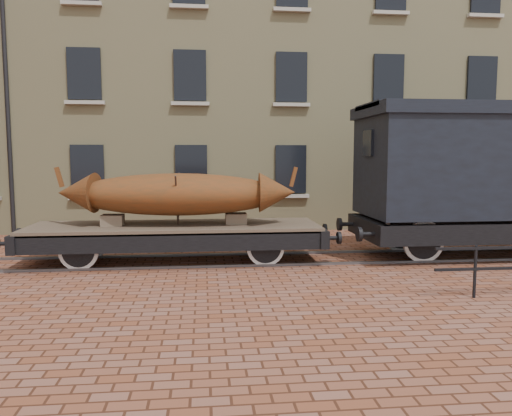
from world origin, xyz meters
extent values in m
plane|color=brown|center=(0.00, 0.00, 0.00)|extent=(90.00, 90.00, 0.00)
cube|color=tan|center=(3.00, 10.00, 7.00)|extent=(40.00, 10.00, 14.00)
cube|color=black|center=(-6.00, 4.96, 2.20)|extent=(1.10, 0.12, 1.70)
cube|color=#A9A394|center=(-6.00, 4.90, 1.25)|extent=(1.30, 0.18, 0.12)
cube|color=black|center=(-2.50, 4.96, 2.20)|extent=(1.10, 0.12, 1.70)
cube|color=#A9A394|center=(-2.50, 4.90, 1.25)|extent=(1.30, 0.18, 0.12)
cube|color=black|center=(1.00, 4.96, 2.20)|extent=(1.10, 0.12, 1.70)
cube|color=#A9A394|center=(1.00, 4.90, 1.25)|extent=(1.30, 0.18, 0.12)
cube|color=black|center=(4.50, 4.96, 2.20)|extent=(1.10, 0.12, 1.70)
cube|color=#A9A394|center=(4.50, 4.90, 1.25)|extent=(1.30, 0.18, 0.12)
cube|color=black|center=(8.00, 4.96, 2.20)|extent=(1.10, 0.12, 1.70)
cube|color=#A9A394|center=(8.00, 4.90, 1.25)|extent=(1.30, 0.18, 0.12)
cube|color=black|center=(-6.00, 4.96, 5.40)|extent=(1.10, 0.12, 1.70)
cube|color=#A9A394|center=(-6.00, 4.90, 4.45)|extent=(1.30, 0.18, 0.12)
cube|color=black|center=(-2.50, 4.96, 5.40)|extent=(1.10, 0.12, 1.70)
cube|color=#A9A394|center=(-2.50, 4.90, 4.45)|extent=(1.30, 0.18, 0.12)
cube|color=black|center=(1.00, 4.96, 5.40)|extent=(1.10, 0.12, 1.70)
cube|color=#A9A394|center=(1.00, 4.90, 4.45)|extent=(1.30, 0.18, 0.12)
cube|color=black|center=(4.50, 4.96, 5.40)|extent=(1.10, 0.12, 1.70)
cube|color=#A9A394|center=(4.50, 4.90, 4.45)|extent=(1.30, 0.18, 0.12)
cube|color=black|center=(8.00, 4.96, 5.40)|extent=(1.10, 0.12, 1.70)
cube|color=#A9A394|center=(8.00, 4.90, 4.45)|extent=(1.30, 0.18, 0.12)
cube|color=#A9A394|center=(-6.00, 4.90, 7.65)|extent=(1.30, 0.18, 0.12)
cube|color=#A9A394|center=(-2.50, 4.90, 7.65)|extent=(1.30, 0.18, 0.12)
cube|color=#A9A394|center=(1.00, 4.90, 7.65)|extent=(1.30, 0.18, 0.12)
cube|color=#A9A394|center=(4.50, 4.90, 7.65)|extent=(1.30, 0.18, 0.12)
cube|color=#A9A394|center=(8.00, 4.90, 7.65)|extent=(1.30, 0.18, 0.12)
cylinder|color=black|center=(-8.50, 4.95, 7.00)|extent=(0.14, 0.14, 14.00)
cube|color=#59595E|center=(0.00, -0.72, 0.03)|extent=(30.00, 0.08, 0.06)
cube|color=#59595E|center=(0.00, 0.72, 0.03)|extent=(30.00, 0.08, 0.06)
cylinder|color=black|center=(3.00, -3.80, 0.50)|extent=(0.06, 0.06, 1.00)
cube|color=#493E2D|center=(-2.80, 0.00, 0.90)|extent=(7.18, 2.10, 0.11)
cube|color=black|center=(-2.80, -0.98, 0.67)|extent=(7.18, 0.15, 0.43)
cube|color=black|center=(-2.80, 0.98, 0.67)|extent=(7.18, 0.15, 0.43)
cube|color=black|center=(-6.39, 0.00, 0.67)|extent=(0.21, 2.20, 0.43)
cylinder|color=black|center=(-6.66, -0.72, 0.67)|extent=(0.33, 0.10, 0.10)
cylinder|color=black|center=(-6.66, 0.72, 0.67)|extent=(0.33, 0.10, 0.10)
cylinder|color=black|center=(-6.82, 0.72, 0.67)|extent=(0.08, 0.31, 0.31)
cube|color=black|center=(0.79, 0.00, 0.67)|extent=(0.21, 2.20, 0.43)
cylinder|color=black|center=(1.06, -0.72, 0.67)|extent=(0.33, 0.10, 0.10)
cylinder|color=black|center=(1.22, -0.72, 0.67)|extent=(0.08, 0.31, 0.31)
cylinder|color=black|center=(1.06, 0.72, 0.67)|extent=(0.33, 0.10, 0.10)
cylinder|color=black|center=(1.22, 0.72, 0.67)|extent=(0.08, 0.31, 0.31)
cylinder|color=black|center=(-5.00, 0.00, 0.46)|extent=(0.10, 1.82, 0.10)
cylinder|color=white|center=(-5.00, -0.72, 0.46)|extent=(0.92, 0.07, 0.92)
cylinder|color=black|center=(-5.00, -0.72, 0.46)|extent=(0.75, 0.10, 0.75)
cube|color=black|center=(-5.00, -0.83, 0.69)|extent=(0.86, 0.08, 0.10)
cylinder|color=white|center=(-5.00, 0.72, 0.46)|extent=(0.92, 0.07, 0.92)
cylinder|color=black|center=(-5.00, 0.72, 0.46)|extent=(0.75, 0.10, 0.75)
cube|color=black|center=(-5.00, 0.83, 0.69)|extent=(0.86, 0.08, 0.10)
cylinder|color=black|center=(-0.60, 0.00, 0.46)|extent=(0.10, 1.82, 0.10)
cylinder|color=white|center=(-0.60, -0.72, 0.46)|extent=(0.92, 0.07, 0.92)
cylinder|color=black|center=(-0.60, -0.72, 0.46)|extent=(0.75, 0.10, 0.75)
cube|color=black|center=(-0.60, -0.83, 0.69)|extent=(0.86, 0.08, 0.10)
cylinder|color=white|center=(-0.60, 0.72, 0.46)|extent=(0.92, 0.07, 0.92)
cylinder|color=black|center=(-0.60, 0.72, 0.46)|extent=(0.75, 0.10, 0.75)
cube|color=black|center=(-0.60, 0.83, 0.69)|extent=(0.86, 0.08, 0.10)
cube|color=black|center=(-2.80, 0.00, 0.53)|extent=(3.83, 0.06, 0.06)
cube|color=brown|center=(-4.33, 0.00, 1.09)|extent=(0.53, 0.48, 0.27)
cube|color=brown|center=(-1.27, 0.00, 1.09)|extent=(0.53, 0.48, 0.27)
ellipsoid|color=brown|center=(-2.73, 0.00, 1.72)|extent=(5.36, 1.99, 1.05)
cone|color=brown|center=(-5.21, 0.17, 1.76)|extent=(0.97, 1.06, 1.00)
cube|color=brown|center=(-5.62, 0.20, 2.15)|extent=(0.22, 0.12, 0.51)
cone|color=brown|center=(-0.24, -0.17, 1.76)|extent=(0.97, 1.06, 1.00)
cube|color=brown|center=(0.17, -0.20, 2.15)|extent=(0.22, 0.12, 0.51)
cylinder|color=#423229|center=(-2.73, -0.43, 1.59)|extent=(0.05, 0.90, 1.28)
cylinder|color=#423229|center=(-2.73, 0.43, 1.59)|extent=(0.05, 0.90, 1.28)
cube|color=black|center=(5.50, 1.22, 0.78)|extent=(6.66, 0.18, 0.50)
cube|color=black|center=(2.17, 0.00, 0.78)|extent=(0.24, 2.66, 0.50)
cylinder|color=black|center=(1.67, -0.89, 0.78)|extent=(0.09, 0.36, 0.36)
cylinder|color=black|center=(1.67, 0.89, 0.78)|extent=(0.09, 0.36, 0.36)
cylinder|color=black|center=(3.39, 0.00, 0.53)|extent=(0.11, 2.11, 0.11)
cylinder|color=white|center=(3.39, -0.72, 0.53)|extent=(1.07, 0.08, 1.07)
cylinder|color=black|center=(3.39, -0.72, 0.53)|extent=(0.87, 0.11, 0.87)
cylinder|color=white|center=(3.39, 0.72, 0.53)|extent=(1.07, 0.08, 1.07)
cylinder|color=black|center=(3.39, 0.72, 0.53)|extent=(0.87, 0.11, 0.87)
cube|color=black|center=(5.50, 0.00, 2.39)|extent=(6.66, 2.66, 2.55)
cube|color=black|center=(5.50, 0.00, 3.82)|extent=(6.86, 2.82, 0.31)
cube|color=black|center=(5.50, 0.00, 3.94)|extent=(6.86, 1.89, 0.13)
cube|color=black|center=(2.15, 0.00, 3.00)|extent=(0.09, 0.67, 0.67)
camera|label=1|loc=(-2.08, -12.54, 2.68)|focal=35.00mm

